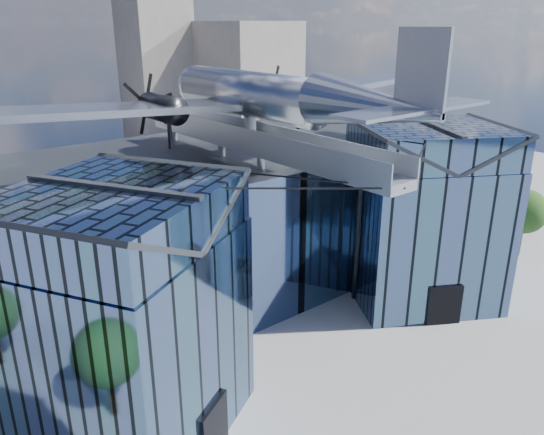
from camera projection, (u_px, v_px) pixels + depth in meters
ground_plane at (293, 340)px, 31.53m from camera, size 120.00×120.00×0.00m
museum at (234, 226)px, 33.86m from camera, size 32.88×24.50×17.60m
bg_towers at (36, 89)px, 65.77m from camera, size 77.00×24.50×26.00m
tree_plaza_e at (524, 212)px, 41.77m from camera, size 3.71×3.71×5.54m
tree_side_e at (502, 185)px, 48.28m from camera, size 4.74×4.74×5.69m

